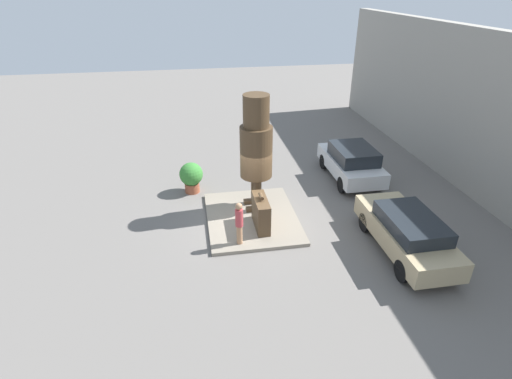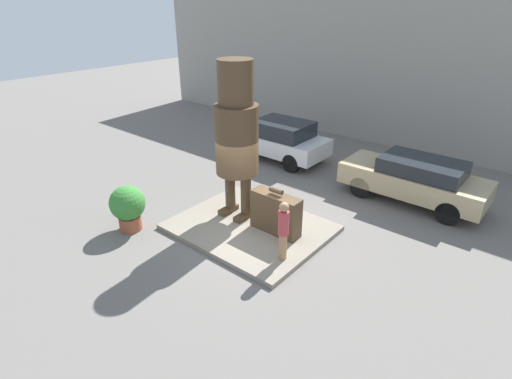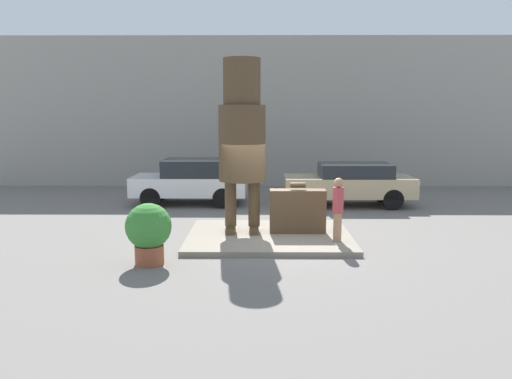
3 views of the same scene
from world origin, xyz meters
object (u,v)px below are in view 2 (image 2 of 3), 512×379
at_px(parked_car_white, 279,139).
at_px(parked_car_tan, 415,179).
at_px(giant_suitcase, 276,213).
at_px(tourist, 283,229).
at_px(statue_figure, 237,130).
at_px(planter_pot, 128,206).

bearing_deg(parked_car_white, parked_car_tan, 176.79).
distance_m(giant_suitcase, tourist, 1.34).
bearing_deg(statue_figure, tourist, -22.53).
height_order(statue_figure, tourist, statue_figure).
xyz_separation_m(parked_car_white, planter_pot, (0.05, -7.28, -0.10)).
distance_m(tourist, parked_car_white, 7.27).
distance_m(parked_car_white, parked_car_tan, 5.69).
bearing_deg(tourist, parked_car_tan, 76.92).
bearing_deg(giant_suitcase, tourist, -44.81).
bearing_deg(planter_pot, tourist, 19.00).
height_order(giant_suitcase, tourist, tourist).
bearing_deg(planter_pot, parked_car_white, 90.41).
bearing_deg(statue_figure, parked_car_tan, 50.61).
height_order(statue_figure, planter_pot, statue_figure).
xyz_separation_m(statue_figure, parked_car_white, (-2.01, 4.78, -1.93)).
bearing_deg(parked_car_tan, giant_suitcase, 64.21).
height_order(statue_figure, giant_suitcase, statue_figure).
relative_size(parked_car_tan, planter_pot, 3.33).
height_order(parked_car_white, parked_car_tan, parked_car_white).
height_order(tourist, parked_car_tan, tourist).
bearing_deg(parked_car_tan, planter_pot, 51.04).
distance_m(parked_car_tan, planter_pot, 8.95).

